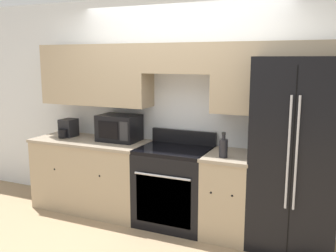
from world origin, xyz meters
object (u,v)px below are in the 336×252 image
at_px(refrigerator, 296,153).
at_px(microwave, 119,128).
at_px(oven_range, 174,186).
at_px(bottle, 223,147).

height_order(refrigerator, microwave, refrigerator).
bearing_deg(oven_range, refrigerator, 3.17).
distance_m(oven_range, microwave, 0.98).
bearing_deg(refrigerator, bottle, -162.73).
xyz_separation_m(refrigerator, microwave, (-2.06, 0.03, 0.10)).
xyz_separation_m(refrigerator, bottle, (-0.69, -0.21, 0.04)).
bearing_deg(microwave, bottle, -10.01).
distance_m(refrigerator, microwave, 2.06).
relative_size(oven_range, microwave, 2.16).
bearing_deg(microwave, refrigerator, -0.82).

